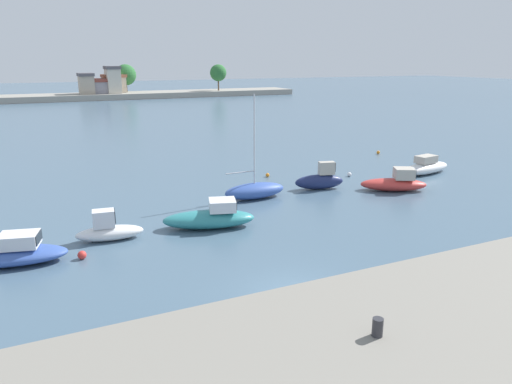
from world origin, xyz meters
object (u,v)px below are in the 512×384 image
object	(u,v)px
moored_boat_1	(9,254)
moored_boat_5	(320,180)
moored_boat_7	(426,167)
moored_boat_2	(109,230)
mooring_buoy_1	(378,152)
mooring_buoy_3	(349,174)
moored_boat_6	(395,183)
mooring_buoy_2	(82,255)
mooring_bollard	(378,327)
mooring_buoy_0	(268,175)
moored_boat_4	(255,190)
moored_boat_3	(211,218)

from	to	relation	value
moored_boat_1	moored_boat_5	size ratio (longest dim) A/B	1.52
moored_boat_7	moored_boat_2	bearing A→B (deg)	-179.93
mooring_buoy_1	mooring_buoy_3	size ratio (longest dim) A/B	0.96
moored_boat_6	mooring_buoy_2	distance (m)	22.39
moored_boat_6	moored_boat_7	distance (m)	6.67
mooring_buoy_1	mooring_buoy_3	bearing A→B (deg)	-141.24
moored_boat_2	mooring_buoy_2	world-z (taller)	moored_boat_2
mooring_bollard	mooring_buoy_1	distance (m)	38.04
mooring_bollard	moored_boat_7	size ratio (longest dim) A/B	0.09
mooring_buoy_0	mooring_buoy_2	distance (m)	19.06
moored_boat_2	moored_boat_5	distance (m)	16.29
moored_boat_1	moored_boat_5	distance (m)	21.17
moored_boat_4	mooring_buoy_0	distance (m)	6.30
moored_boat_1	moored_boat_6	distance (m)	25.39
moored_boat_1	mooring_buoy_2	distance (m)	3.29
moored_boat_3	mooring_buoy_3	distance (m)	16.02
moored_boat_1	moored_boat_5	bearing A→B (deg)	28.04
moored_boat_5	mooring_buoy_1	xyz separation A→B (m)	(12.64, 9.00, -0.52)
moored_boat_5	moored_boat_1	bearing A→B (deg)	-151.30
moored_boat_7	mooring_buoy_3	xyz separation A→B (m)	(-6.37, 1.88, -0.40)
moored_boat_2	mooring_buoy_0	bearing A→B (deg)	39.81
mooring_buoy_0	mooring_buoy_1	bearing A→B (deg)	15.43
moored_boat_7	moored_boat_6	bearing A→B (deg)	-161.98
moored_boat_5	mooring_buoy_0	xyz separation A→B (m)	(-1.88, 4.99, -0.53)
moored_boat_7	moored_boat_1	bearing A→B (deg)	-179.26
moored_boat_1	mooring_buoy_3	distance (m)	25.92
moored_boat_7	moored_boat_4	bearing A→B (deg)	172.62
moored_boat_4	mooring_buoy_3	xyz separation A→B (m)	(9.72, 2.49, -0.39)
moored_boat_5	mooring_buoy_3	bearing A→B (deg)	42.43
moored_boat_2	moored_boat_4	bearing A→B (deg)	27.23
moored_boat_4	mooring_buoy_1	size ratio (longest dim) A/B	21.13
moored_boat_7	moored_boat_3	bearing A→B (deg)	-176.26
mooring_bollard	moored_boat_6	distance (m)	24.04
moored_boat_5	moored_boat_7	xyz separation A→B (m)	(10.67, 0.41, -0.12)
moored_boat_4	mooring_buoy_0	bearing A→B (deg)	54.96
mooring_bollard	mooring_buoy_0	xyz separation A→B (m)	(9.41, 25.44, -2.51)
moored_boat_6	mooring_buoy_3	distance (m)	5.00
mooring_bollard	moored_boat_3	bearing A→B (deg)	86.10
moored_boat_7	mooring_buoy_3	world-z (taller)	moored_boat_7
moored_boat_2	moored_boat_7	size ratio (longest dim) A/B	0.64
mooring_bollard	moored_boat_1	bearing A→B (deg)	121.21
moored_boat_2	mooring_buoy_1	xyz separation A→B (m)	(28.42, 13.07, -0.39)
moored_boat_1	moored_boat_5	world-z (taller)	moored_boat_5
mooring_bollard	moored_boat_2	xyz separation A→B (m)	(-4.48, 16.39, -2.11)
mooring_bollard	moored_boat_1	xyz separation A→B (m)	(-9.21, 15.21, -2.16)
moored_boat_1	mooring_buoy_2	size ratio (longest dim) A/B	13.75
mooring_buoy_0	moored_boat_4	bearing A→B (deg)	-124.40
mooring_buoy_0	mooring_buoy_3	world-z (taller)	mooring_buoy_3
mooring_buoy_3	mooring_buoy_0	bearing A→B (deg)	156.39
moored_boat_6	mooring_buoy_1	size ratio (longest dim) A/B	14.89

